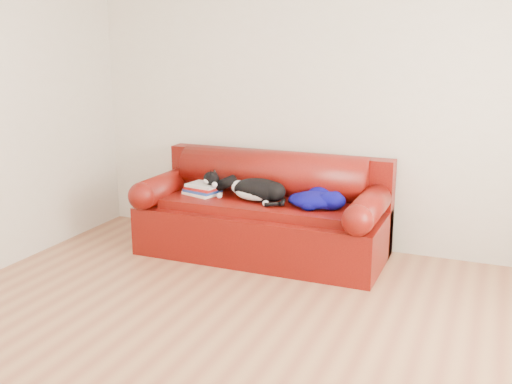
# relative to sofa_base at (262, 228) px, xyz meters

# --- Properties ---
(ground) EXTENTS (4.50, 4.50, 0.00)m
(ground) POSITION_rel_sofa_base_xyz_m (0.40, -1.49, -0.24)
(ground) COLOR brown
(ground) RESTS_ON ground
(room_shell) EXTENTS (4.52, 4.02, 2.61)m
(room_shell) POSITION_rel_sofa_base_xyz_m (0.52, -1.48, 1.43)
(room_shell) COLOR beige
(room_shell) RESTS_ON ground
(sofa_base) EXTENTS (2.10, 0.90, 0.50)m
(sofa_base) POSITION_rel_sofa_base_xyz_m (0.00, 0.00, 0.00)
(sofa_base) COLOR #3C0207
(sofa_base) RESTS_ON ground
(sofa_back) EXTENTS (2.10, 1.01, 0.88)m
(sofa_back) POSITION_rel_sofa_base_xyz_m (-0.00, 0.24, 0.30)
(sofa_back) COLOR #3C0207
(sofa_back) RESTS_ON ground
(book_stack) EXTENTS (0.35, 0.31, 0.10)m
(book_stack) POSITION_rel_sofa_base_xyz_m (-0.55, -0.05, 0.31)
(book_stack) COLOR white
(book_stack) RESTS_ON sofa_base
(cat) EXTENTS (0.66, 0.33, 0.24)m
(cat) POSITION_rel_sofa_base_xyz_m (-0.02, -0.07, 0.36)
(cat) COLOR black
(cat) RESTS_ON sofa_base
(blanket) EXTENTS (0.55, 0.45, 0.15)m
(blanket) POSITION_rel_sofa_base_xyz_m (0.49, -0.05, 0.33)
(blanket) COLOR #020240
(blanket) RESTS_ON sofa_base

